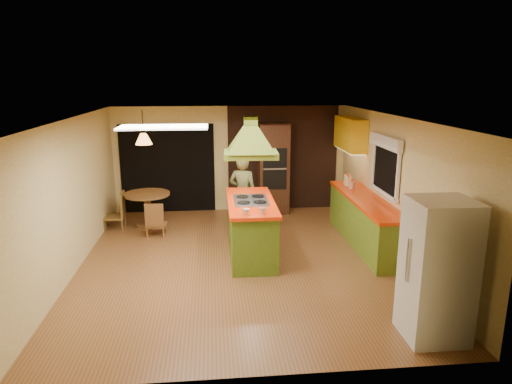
{
  "coord_description": "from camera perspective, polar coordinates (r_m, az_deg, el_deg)",
  "views": [
    {
      "loc": [
        -0.45,
        -7.52,
        3.14
      ],
      "look_at": [
        0.32,
        0.36,
        1.15
      ],
      "focal_mm": 32.0,
      "sensor_mm": 36.0,
      "label": 1
    }
  ],
  "objects": [
    {
      "name": "window_right",
      "position": [
        8.63,
        15.93,
        4.45
      ],
      "size": [
        0.12,
        1.35,
        1.06
      ],
      "color": "black",
      "rests_on": "room_walls"
    },
    {
      "name": "brick_panel",
      "position": [
        11.04,
        3.37,
        4.23
      ],
      "size": [
        2.64,
        0.03,
        2.5
      ],
      "primitive_type": "cube",
      "color": "#381E14",
      "rests_on": "ground"
    },
    {
      "name": "fluor_panel",
      "position": [
        6.39,
        -11.5,
        7.96
      ],
      "size": [
        1.2,
        0.6,
        0.03
      ],
      "primitive_type": "cube",
      "color": "white",
      "rests_on": "ceiling_plane"
    },
    {
      "name": "pendant_lamp",
      "position": [
        9.85,
        -13.87,
        6.47
      ],
      "size": [
        0.37,
        0.37,
        0.23
      ],
      "primitive_type": "cone",
      "rotation": [
        0.0,
        0.0,
        -0.05
      ],
      "color": "#FF9E3F",
      "rests_on": "ceiling_plane"
    },
    {
      "name": "room_walls",
      "position": [
        7.76,
        -2.08,
        0.02
      ],
      "size": [
        5.5,
        6.5,
        6.5
      ],
      "color": "beige",
      "rests_on": "ground"
    },
    {
      "name": "canister_small",
      "position": [
        9.56,
        11.91,
        0.87
      ],
      "size": [
        0.15,
        0.15,
        0.16
      ],
      "primitive_type": "cylinder",
      "rotation": [
        0.0,
        0.0,
        0.29
      ],
      "color": "beige",
      "rests_on": "right_counter"
    },
    {
      "name": "man",
      "position": [
        9.46,
        -1.66,
        -0.16
      ],
      "size": [
        0.69,
        0.58,
        1.62
      ],
      "primitive_type": "imported",
      "rotation": [
        0.0,
        0.0,
        2.76
      ],
      "color": "brown",
      "rests_on": "ground"
    },
    {
      "name": "nook_opening",
      "position": [
        11.0,
        -10.97,
        2.89
      ],
      "size": [
        2.2,
        0.03,
        2.1
      ],
      "primitive_type": "cube",
      "color": "black",
      "rests_on": "ground"
    },
    {
      "name": "dining_table",
      "position": [
        10.12,
        -13.41,
        -1.33
      ],
      "size": [
        0.98,
        0.98,
        0.73
      ],
      "rotation": [
        0.0,
        0.0,
        -0.01
      ],
      "color": "brown",
      "rests_on": "ground"
    },
    {
      "name": "canister_medium",
      "position": [
        9.81,
        11.45,
        1.33
      ],
      "size": [
        0.18,
        0.18,
        0.2
      ],
      "primitive_type": "cylinder",
      "rotation": [
        0.0,
        0.0,
        -0.4
      ],
      "color": "#F6EAC6",
      "rests_on": "right_counter"
    },
    {
      "name": "range_hood",
      "position": [
        7.86,
        -0.66,
        7.65
      ],
      "size": [
        0.95,
        0.7,
        0.78
      ],
      "rotation": [
        0.0,
        0.0,
        -0.05
      ],
      "color": "#60751D",
      "rests_on": "ceiling_plane"
    },
    {
      "name": "wall_oven",
      "position": [
        10.77,
        2.16,
        2.94
      ],
      "size": [
        0.71,
        0.62,
        2.11
      ],
      "rotation": [
        0.0,
        0.0,
        0.03
      ],
      "color": "#4B2818",
      "rests_on": "ground"
    },
    {
      "name": "ceiling_plane",
      "position": [
        7.56,
        -2.17,
        9.25
      ],
      "size": [
        6.5,
        6.5,
        0.0
      ],
      "primitive_type": "plane",
      "rotation": [
        3.14,
        0.0,
        0.0
      ],
      "color": "silver",
      "rests_on": "room_walls"
    },
    {
      "name": "canister_large",
      "position": [
        9.89,
        11.31,
        1.49
      ],
      "size": [
        0.19,
        0.19,
        0.21
      ],
      "primitive_type": "cylinder",
      "rotation": [
        0.0,
        0.0,
        0.41
      ],
      "color": "beige",
      "rests_on": "right_counter"
    },
    {
      "name": "chair_left",
      "position": [
        10.17,
        -17.35,
        -2.2
      ],
      "size": [
        0.44,
        0.44,
        0.79
      ],
      "primitive_type": null,
      "rotation": [
        0.0,
        0.0,
        -1.56
      ],
      "color": "brown",
      "rests_on": "ground"
    },
    {
      "name": "upper_cabinets",
      "position": [
        10.25,
        11.7,
        7.15
      ],
      "size": [
        0.34,
        1.4,
        0.7
      ],
      "primitive_type": "cube",
      "color": "yellow",
      "rests_on": "room_walls"
    },
    {
      "name": "chair_near",
      "position": [
        9.51,
        -12.37,
        -3.26
      ],
      "size": [
        0.42,
        0.42,
        0.71
      ],
      "primitive_type": null,
      "rotation": [
        0.0,
        0.0,
        3.06
      ],
      "color": "brown",
      "rests_on": "ground"
    },
    {
      "name": "refrigerator",
      "position": [
        5.99,
        21.72,
        -9.09
      ],
      "size": [
        0.73,
        0.69,
        1.76
      ],
      "primitive_type": "cube",
      "rotation": [
        0.0,
        0.0,
        -0.01
      ],
      "color": "silver",
      "rests_on": "ground"
    },
    {
      "name": "right_counter",
      "position": [
        9.03,
        13.46,
        -3.54
      ],
      "size": [
        0.62,
        3.05,
        0.92
      ],
      "color": "olive",
      "rests_on": "ground"
    },
    {
      "name": "kitchen_island",
      "position": [
        8.23,
        -0.63,
        -4.47
      ],
      "size": [
        0.84,
        2.06,
        1.03
      ],
      "rotation": [
        0.0,
        0.0,
        -0.01
      ],
      "color": "#587B1E",
      "rests_on": "ground"
    },
    {
      "name": "ground",
      "position": [
        8.16,
        -2.01,
        -8.53
      ],
      "size": [
        6.5,
        6.5,
        0.0
      ],
      "primitive_type": "plane",
      "color": "brown",
      "rests_on": "ground"
    }
  ]
}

